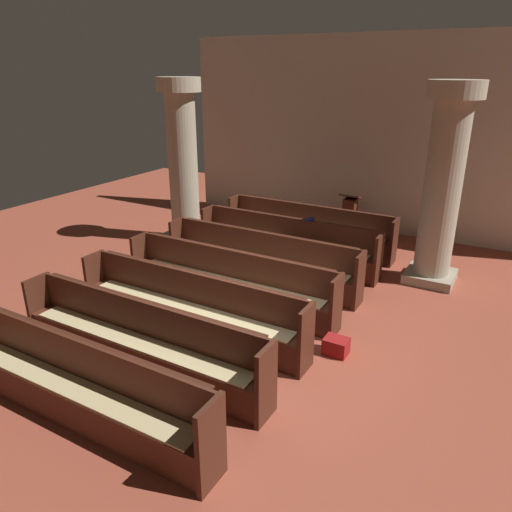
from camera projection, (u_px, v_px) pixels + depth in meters
ground_plane at (249, 340)px, 7.16m from camera, size 19.20×19.20×0.00m
back_wall at (380, 137)px, 11.25m from camera, size 10.00×0.16×4.50m
pew_row_0 at (308, 227)px, 10.63m from camera, size 3.85×0.47×0.95m
pew_row_1 at (286, 241)px, 9.76m from camera, size 3.85×0.46×0.95m
pew_row_2 at (260, 258)px, 8.89m from camera, size 3.85×0.46×0.95m
pew_row_3 at (229, 279)px, 8.02m from camera, size 3.85×0.46×0.95m
pew_row_4 at (189, 305)px, 7.15m from camera, size 3.85×0.46×0.95m
pew_row_5 at (139, 338)px, 6.28m from camera, size 3.85×0.47×0.95m
pew_row_6 at (73, 381)px, 5.41m from camera, size 3.85×0.46×0.95m
pillar_aisle_side at (443, 184)px, 8.48m from camera, size 0.94×0.94×3.58m
pillar_far_side at (183, 160)px, 10.67m from camera, size 0.94×0.94×3.58m
lectern at (349, 220)px, 11.26m from camera, size 0.48×0.45×1.08m
hymn_book at (310, 219)px, 9.55m from camera, size 0.13×0.21×0.03m
kneeler_box_red at (336, 346)px, 6.79m from camera, size 0.34×0.27×0.24m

